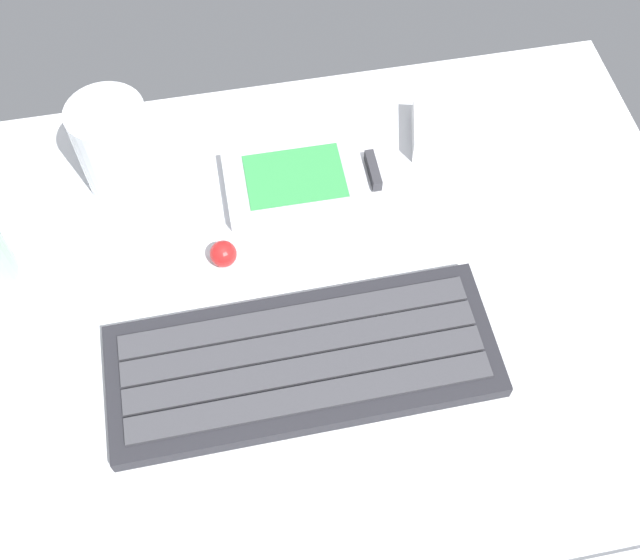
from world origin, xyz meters
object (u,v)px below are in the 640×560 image
(handheld_device, at_px, (303,180))
(trackball_mouse, at_px, (223,254))
(juice_cup, at_px, (117,150))
(keyboard, at_px, (303,361))
(charger_block, at_px, (452,131))

(handheld_device, xyz_separation_m, trackball_mouse, (-0.08, -0.06, 0.00))
(juice_cup, height_order, trackball_mouse, juice_cup)
(keyboard, bearing_deg, juice_cup, 120.47)
(handheld_device, height_order, juice_cup, juice_cup)
(keyboard, xyz_separation_m, trackball_mouse, (-0.05, 0.10, 0.00))
(handheld_device, height_order, trackball_mouse, trackball_mouse)
(handheld_device, relative_size, charger_block, 1.83)
(keyboard, xyz_separation_m, charger_block, (0.17, 0.19, 0.00))
(trackball_mouse, bearing_deg, charger_block, 22.70)
(charger_block, xyz_separation_m, trackball_mouse, (-0.22, -0.09, -0.00))
(handheld_device, distance_m, trackball_mouse, 0.10)
(keyboard, xyz_separation_m, juice_cup, (-0.12, 0.20, 0.03))
(handheld_device, bearing_deg, charger_block, 10.40)
(handheld_device, xyz_separation_m, charger_block, (0.14, 0.03, 0.00))
(juice_cup, relative_size, charger_block, 1.21)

